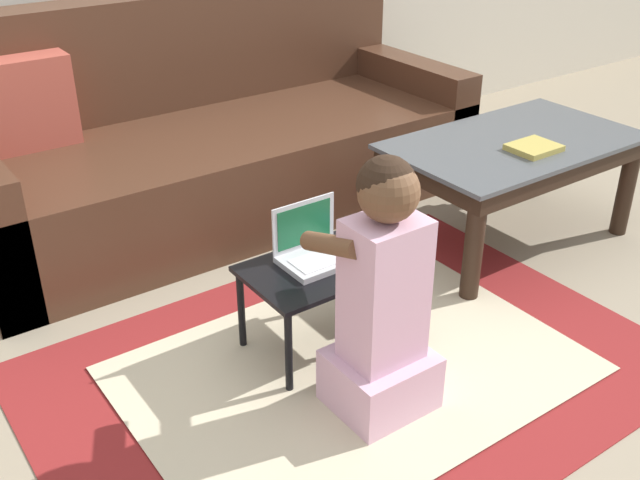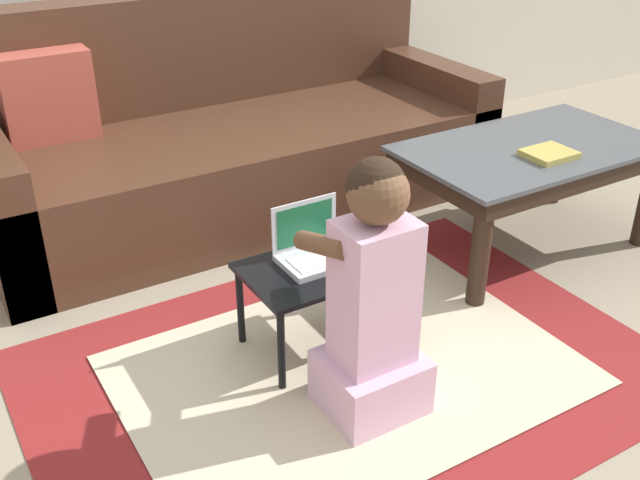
{
  "view_description": "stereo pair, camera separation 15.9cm",
  "coord_description": "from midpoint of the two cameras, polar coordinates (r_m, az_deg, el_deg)",
  "views": [
    {
      "loc": [
        -1.26,
        -1.56,
        1.51
      ],
      "look_at": [
        -0.03,
        0.16,
        0.37
      ],
      "focal_mm": 42.0,
      "sensor_mm": 36.0,
      "label": 1
    },
    {
      "loc": [
        -1.12,
        -1.65,
        1.51
      ],
      "look_at": [
        -0.03,
        0.16,
        0.37
      ],
      "focal_mm": 42.0,
      "sensor_mm": 36.0,
      "label": 2
    }
  ],
  "objects": [
    {
      "name": "coffee_table",
      "position": [
        3.1,
        17.08,
        5.69
      ],
      "size": [
        1.02,
        0.6,
        0.45
      ],
      "color": "#4C5156",
      "rests_on": "ground_plane"
    },
    {
      "name": "ground_plane",
      "position": [
        2.5,
        4.38,
        -8.83
      ],
      "size": [
        16.0,
        16.0,
        0.0
      ],
      "primitive_type": "plane",
      "color": "gray"
    },
    {
      "name": "person_seated",
      "position": [
        2.09,
        6.22,
        -4.81
      ],
      "size": [
        0.28,
        0.36,
        0.8
      ],
      "color": "#E5B2CC",
      "rests_on": "ground_plane"
    },
    {
      "name": "laptop",
      "position": [
        2.39,
        1.49,
        -0.86
      ],
      "size": [
        0.24,
        0.17,
        0.19
      ],
      "color": "silver",
      "rests_on": "laptop_desk"
    },
    {
      "name": "couch",
      "position": [
        3.43,
        -5.5,
        7.59
      ],
      "size": [
        2.25,
        0.93,
        0.91
      ],
      "color": "#4C2D1E",
      "rests_on": "ground_plane"
    },
    {
      "name": "book_on_table",
      "position": [
        2.98,
        18.54,
        6.23
      ],
      "size": [
        0.18,
        0.15,
        0.02
      ],
      "color": "tan",
      "rests_on": "coffee_table"
    },
    {
      "name": "computer_mouse",
      "position": [
        2.44,
        6.12,
        -0.76
      ],
      "size": [
        0.07,
        0.1,
        0.04
      ],
      "color": "#234CB2",
      "rests_on": "laptop_desk"
    },
    {
      "name": "area_rug",
      "position": [
        2.43,
        4.07,
        -9.94
      ],
      "size": [
        1.94,
        1.39,
        0.01
      ],
      "color": "maroon",
      "rests_on": "ground_plane"
    },
    {
      "name": "laptop_desk",
      "position": [
        2.4,
        1.91,
        -2.79
      ],
      "size": [
        0.49,
        0.33,
        0.31
      ],
      "color": "black",
      "rests_on": "ground_plane"
    }
  ]
}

